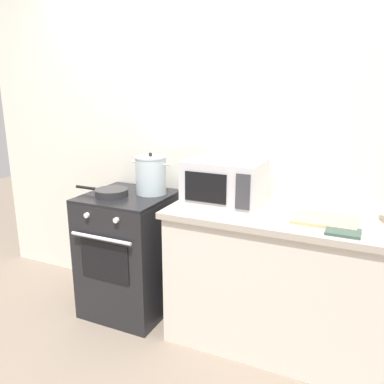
% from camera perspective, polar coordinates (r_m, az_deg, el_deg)
% --- Properties ---
extents(ground_plane, '(10.00, 10.00, 0.00)m').
position_cam_1_polar(ground_plane, '(2.74, -9.36, -23.40)').
color(ground_plane, '#7A6B5B').
extents(back_wall, '(4.40, 0.10, 2.50)m').
position_cam_1_polar(back_wall, '(2.91, 5.43, 6.21)').
color(back_wall, silver).
rests_on(back_wall, ground_plane).
extents(lower_cabinet_right, '(1.64, 0.56, 0.88)m').
position_cam_1_polar(lower_cabinet_right, '(2.70, 14.75, -13.21)').
color(lower_cabinet_right, beige).
rests_on(lower_cabinet_right, ground_plane).
extents(countertop_right, '(1.70, 0.60, 0.04)m').
position_cam_1_polar(countertop_right, '(2.52, 15.45, -3.94)').
color(countertop_right, '#ADA393').
rests_on(countertop_right, lower_cabinet_right).
extents(stove, '(0.60, 0.64, 0.92)m').
position_cam_1_polar(stove, '(3.10, -8.86, -8.60)').
color(stove, black).
rests_on(stove, ground_plane).
extents(stock_pot, '(0.31, 0.23, 0.30)m').
position_cam_1_polar(stock_pot, '(2.93, -5.85, 2.43)').
color(stock_pot, silver).
rests_on(stock_pot, stove).
extents(frying_pan, '(0.44, 0.24, 0.05)m').
position_cam_1_polar(frying_pan, '(2.93, -11.48, -0.04)').
color(frying_pan, '#28282B').
rests_on(frying_pan, stove).
extents(microwave, '(0.50, 0.37, 0.30)m').
position_cam_1_polar(microwave, '(2.65, 4.65, 1.38)').
color(microwave, silver).
rests_on(microwave, countertop_right).
extents(cutting_board, '(0.36, 0.26, 0.02)m').
position_cam_1_polar(cutting_board, '(2.47, 18.42, -3.78)').
color(cutting_board, tan).
rests_on(cutting_board, countertop_right).
extents(oven_mitt, '(0.18, 0.14, 0.02)m').
position_cam_1_polar(oven_mitt, '(2.31, 20.71, -5.35)').
color(oven_mitt, '#384C42').
rests_on(oven_mitt, countertop_right).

